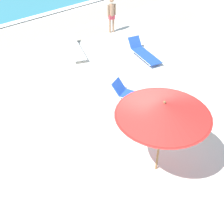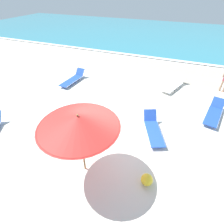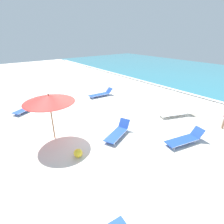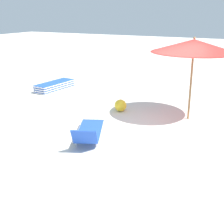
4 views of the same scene
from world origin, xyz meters
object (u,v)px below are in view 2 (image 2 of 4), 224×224
Objects in this scene: sun_lounger_near_water_left at (73,79)px; beach_ball at (147,180)px; beach_umbrella at (78,121)px; sun_lounger_near_water_right at (153,129)px; sun_lounger_beside_umbrella at (174,85)px; sun_lounger_mid_beach_solo at (214,113)px.

sun_lounger_near_water_left reaches higher than beach_ball.
beach_umbrella is 3.83m from sun_lounger_near_water_right.
sun_lounger_beside_umbrella is 3.17m from sun_lounger_mid_beach_solo.
sun_lounger_mid_beach_solo reaches higher than beach_ball.
beach_umbrella is 7.89m from sun_lounger_beside_umbrella.
sun_lounger_beside_umbrella is 7.06m from beach_ball.
sun_lounger_mid_beach_solo is (8.42, -0.65, 0.00)m from sun_lounger_near_water_left.
sun_lounger_near_water_right is (-0.35, -4.58, 0.02)m from sun_lounger_beside_umbrella.
sun_lounger_near_water_right reaches higher than sun_lounger_mid_beach_solo.
beach_ball is at bearing -69.92° from sun_lounger_beside_umbrella.
beach_umbrella is 1.19× the size of sun_lounger_near_water_right.
sun_lounger_mid_beach_solo is at bearing 49.01° from beach_umbrella.
sun_lounger_near_water_left reaches higher than sun_lounger_beside_umbrella.
sun_lounger_mid_beach_solo is 5.23m from beach_ball.
sun_lounger_beside_umbrella is 5.82× the size of beach_ball.
beach_ball is (2.13, 0.26, -1.97)m from beach_umbrella.
sun_lounger_mid_beach_solo reaches higher than sun_lounger_beside_umbrella.
sun_lounger_beside_umbrella is 6.49m from sun_lounger_near_water_left.
sun_lounger_mid_beach_solo is (2.51, 2.25, -0.00)m from sun_lounger_near_water_right.
beach_umbrella is at bearing -49.88° from sun_lounger_near_water_left.
beach_ball is at bearing 6.99° from beach_umbrella.
sun_lounger_near_water_left is (-6.27, -1.68, 0.01)m from sun_lounger_beside_umbrella.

